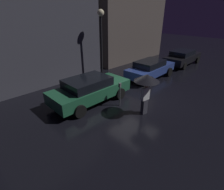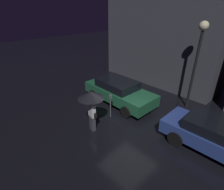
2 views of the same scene
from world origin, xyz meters
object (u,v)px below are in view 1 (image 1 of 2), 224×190
Objects in this scene: parked_car_green at (90,89)px; street_lamp_near at (101,30)px; parked_car_blue at (150,69)px; parking_meter at (120,92)px; pedestrian_with_umbrella at (146,82)px; parked_car_black at (183,57)px.

parked_car_green is 4.79m from street_lamp_near.
parked_car_blue reaches higher than parking_meter.
street_lamp_near is at bearing 131.35° from parked_car_blue.
parked_car_green is at bearing -59.78° from pedestrian_with_umbrella.
parked_car_black is 2.32× the size of pedestrian_with_umbrella.
street_lamp_near is (-2.45, 2.64, 2.65)m from parked_car_blue.
parked_car_blue is 5.34m from pedestrian_with_umbrella.
parked_car_blue is at bearing -47.14° from street_lamp_near.
parked_car_blue is 0.93× the size of street_lamp_near.
parked_car_black is (5.24, -0.04, -0.01)m from parked_car_blue.
pedestrian_with_umbrella is at bearing -68.85° from parked_car_green.
parked_car_blue is at bearing -139.53° from pedestrian_with_umbrella.
street_lamp_near is at bearing -101.56° from pedestrian_with_umbrella.
parked_car_black is 10.09m from parking_meter.
parking_meter is at bearing -60.14° from parked_car_green.
pedestrian_with_umbrella is at bearing -111.13° from street_lamp_near.
pedestrian_with_umbrella is (-9.75, -2.66, 0.96)m from parked_car_black.
parked_car_green is at bearing -141.50° from street_lamp_near.
pedestrian_with_umbrella reaches higher than parked_car_blue.
parking_meter is 5.25m from street_lamp_near.
parking_meter is at bearing -174.51° from parked_car_black.
pedestrian_with_umbrella is (1.07, -2.84, 0.92)m from parked_car_green.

